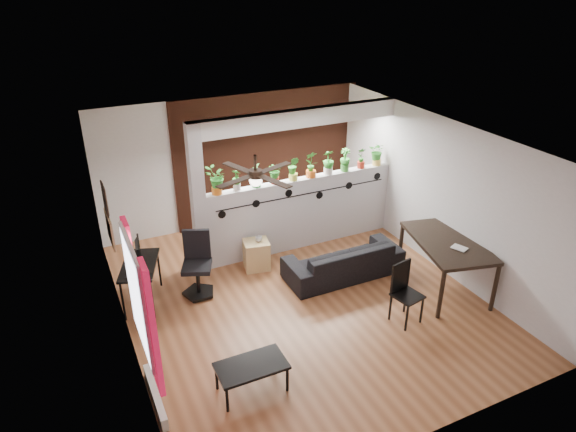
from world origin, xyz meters
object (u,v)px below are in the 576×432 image
Objects in this scene: potted_plant_0 at (216,180)px; potted_plant_7 at (345,159)px; potted_plant_3 at (275,172)px; computer_desk at (140,268)px; sofa at (343,260)px; cup at (259,239)px; potted_plant_5 at (311,163)px; folding_chair at (404,287)px; dining_table at (448,246)px; cube_shelf at (257,255)px; office_chair at (198,268)px; coffee_table at (251,367)px; potted_plant_2 at (256,175)px; potted_plant_8 at (361,157)px; potted_plant_9 at (377,153)px; potted_plant_4 at (293,168)px; potted_plant_1 at (237,179)px; potted_plant_6 at (328,161)px; ceiling_fan at (256,176)px.

potted_plant_0 is 1.11× the size of potted_plant_7.
computer_desk is at bearing -167.34° from potted_plant_3.
cup is (-1.19, 0.83, 0.28)m from sofa.
potted_plant_3 reaches higher than computer_desk.
potted_plant_5 is 0.52× the size of folding_chair.
potted_plant_5 reaches higher than dining_table.
sofa is at bearing -23.02° from cube_shelf.
office_chair is 1.22× the size of coffee_table.
potted_plant_2 is at bearing 180.00° from potted_plant_3.
sofa reaches higher than cube_shelf.
potted_plant_3 is 1.76m from potted_plant_8.
potted_plant_9 is (0.70, 0.00, 0.01)m from potted_plant_7.
potted_plant_4 is 0.97× the size of potted_plant_9.
potted_plant_8 is at bearing 180.00° from potted_plant_9.
potted_plant_5 is 1.63m from cup.
potted_plant_7 is at bearing 0.00° from potted_plant_0.
potted_plant_3 reaches higher than cube_shelf.
potted_plant_9 is at bearing -138.61° from sofa.
potted_plant_3 reaches higher than dining_table.
cup is (-2.60, -0.39, -1.02)m from potted_plant_9.
potted_plant_7 reaches higher than potted_plant_2.
computer_desk is (-1.82, -0.57, -0.92)m from potted_plant_1.
cup is 2.62m from folding_chair.
potted_plant_5 is at bearing 28.37° from cube_shelf.
potted_plant_6 is at bearing 14.30° from office_chair.
potted_plant_1 is at bearing 71.94° from coffee_table.
potted_plant_6 is 2.56m from dining_table.
cup reaches higher than cube_shelf.
potted_plant_3 is at bearing -0.00° from potted_plant_1.
potted_plant_2 is at bearing 14.62° from computer_desk.
potted_plant_7 is 4.49m from coffee_table.
potted_plant_4 is at bearing 0.00° from potted_plant_3.
potted_plant_0 is 4.02× the size of cup.
ceiling_fan reaches higher than potted_plant_1.
potted_plant_2 is 0.22× the size of sofa.
cube_shelf is 4.43× the size of cup.
potted_plant_5 reaches higher than sofa.
potted_plant_9 reaches higher than potted_plant_7.
potted_plant_5 is (0.35, -0.00, 0.03)m from potted_plant_4.
potted_plant_0 is at bearing 125.90° from folding_chair.
potted_plant_8 is at bearing 11.45° from office_chair.
potted_plant_6 is at bearing 0.00° from potted_plant_0.
potted_plant_2 is 2.07m from sofa.
sofa is at bearing -130.74° from potted_plant_8.
potted_plant_7 is 0.22× the size of sofa.
computer_desk is at bearing -171.00° from potted_plant_6.
computer_desk is at bearing -173.02° from potted_plant_9.
office_chair is at bearing -161.03° from potted_plant_4.
potted_plant_8 is at bearing 71.14° from folding_chair.
potted_plant_8 reaches higher than potted_plant_1.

